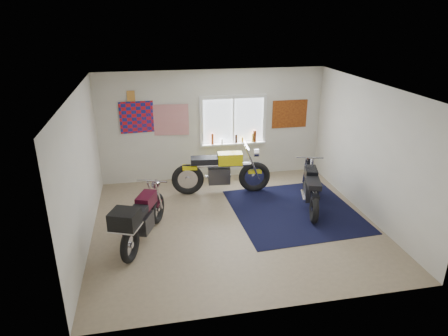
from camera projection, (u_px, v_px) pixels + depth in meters
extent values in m
plane|color=#9E896B|center=(235.00, 224.00, 7.97)|extent=(5.50, 5.50, 0.00)
plane|color=white|center=(236.00, 88.00, 6.98)|extent=(5.50, 5.50, 0.00)
plane|color=silver|center=(213.00, 125.00, 9.76)|extent=(5.50, 0.00, 5.50)
plane|color=silver|center=(277.00, 226.00, 5.19)|extent=(5.50, 0.00, 5.50)
plane|color=silver|center=(82.00, 171.00, 6.98)|extent=(0.00, 5.00, 5.00)
plane|color=silver|center=(370.00, 151.00, 7.96)|extent=(0.00, 5.00, 5.00)
cube|color=black|center=(294.00, 211.00, 8.48)|extent=(2.62, 2.72, 0.01)
cube|color=white|center=(233.00, 121.00, 9.79)|extent=(1.50, 0.02, 1.10)
cube|color=white|center=(233.00, 97.00, 9.56)|extent=(1.66, 0.06, 0.08)
cube|color=white|center=(233.00, 144.00, 10.00)|extent=(1.66, 0.06, 0.08)
cube|color=white|center=(201.00, 122.00, 9.64)|extent=(0.08, 0.06, 1.10)
cube|color=white|center=(264.00, 119.00, 9.92)|extent=(0.08, 0.06, 1.10)
cube|color=white|center=(233.00, 121.00, 9.78)|extent=(0.04, 0.06, 1.10)
cube|color=white|center=(234.00, 144.00, 9.93)|extent=(1.60, 0.16, 0.04)
cylinder|color=maroon|center=(212.00, 139.00, 9.77)|extent=(0.07, 0.07, 0.28)
cylinder|color=silver|center=(222.00, 141.00, 9.84)|extent=(0.06, 0.06, 0.12)
cylinder|color=black|center=(236.00, 139.00, 9.89)|extent=(0.06, 0.06, 0.22)
cylinder|color=orange|center=(242.00, 140.00, 9.93)|extent=(0.05, 0.05, 0.14)
cylinder|color=maroon|center=(255.00, 136.00, 9.96)|extent=(0.09, 0.09, 0.30)
cylinder|color=olive|center=(253.00, 138.00, 9.97)|extent=(0.07, 0.07, 0.21)
plane|color=red|center=(141.00, 117.00, 9.32)|extent=(1.00, 0.07, 1.00)
plane|color=red|center=(170.00, 120.00, 9.46)|extent=(0.90, 0.09, 0.90)
cube|color=#C48238|center=(131.00, 96.00, 9.10)|extent=(0.18, 0.02, 0.24)
cube|color=#A54C14|center=(290.00, 114.00, 10.01)|extent=(0.90, 0.03, 0.70)
torus|color=black|center=(254.00, 177.00, 9.28)|extent=(0.75, 0.21, 0.74)
torus|color=black|center=(188.00, 179.00, 9.13)|extent=(0.75, 0.21, 0.74)
cylinder|color=silver|center=(254.00, 177.00, 9.28)|extent=(0.13, 0.12, 0.12)
cylinder|color=silver|center=(188.00, 179.00, 9.13)|extent=(0.13, 0.12, 0.12)
cylinder|color=silver|center=(221.00, 165.00, 9.09)|extent=(1.40, 0.22, 0.10)
cube|color=#2A292C|center=(219.00, 175.00, 9.17)|extent=(0.52, 0.35, 0.38)
cylinder|color=silver|center=(218.00, 177.00, 9.38)|extent=(0.61, 0.13, 0.08)
cube|color=yellow|center=(230.00, 158.00, 9.05)|extent=(0.58, 0.34, 0.27)
cube|color=black|center=(204.00, 160.00, 9.00)|extent=(0.63, 0.36, 0.13)
cube|color=yellow|center=(190.00, 167.00, 9.03)|extent=(0.35, 0.21, 0.09)
cube|color=yellow|center=(255.00, 171.00, 9.23)|extent=(0.32, 0.18, 0.06)
cylinder|color=silver|center=(247.00, 146.00, 8.98)|extent=(0.10, 0.69, 0.04)
cylinder|color=silver|center=(256.00, 153.00, 9.07)|extent=(0.13, 0.19, 0.18)
torus|color=black|center=(307.00, 182.00, 9.16)|extent=(0.28, 0.61, 0.59)
torus|color=black|center=(314.00, 209.00, 7.93)|extent=(0.28, 0.61, 0.59)
cylinder|color=silver|center=(307.00, 182.00, 9.16)|extent=(0.12, 0.13, 0.10)
cylinder|color=silver|center=(314.00, 209.00, 7.93)|extent=(0.12, 0.13, 0.10)
cylinder|color=silver|center=(311.00, 182.00, 8.44)|extent=(0.40, 1.17, 0.08)
cube|color=#2A292C|center=(311.00, 192.00, 8.47)|extent=(0.37, 0.48, 0.32)
cylinder|color=silver|center=(303.00, 196.00, 8.52)|extent=(0.20, 0.52, 0.07)
cube|color=black|center=(311.00, 173.00, 8.55)|extent=(0.36, 0.52, 0.23)
cube|color=black|center=(314.00, 183.00, 8.09)|extent=(0.39, 0.57, 0.11)
cube|color=black|center=(315.00, 195.00, 7.88)|extent=(0.22, 0.31, 0.08)
cube|color=black|center=(307.00, 178.00, 9.12)|extent=(0.20, 0.29, 0.05)
cylinder|color=silver|center=(310.00, 157.00, 8.76)|extent=(0.57, 0.19, 0.03)
cylinder|color=silver|center=(308.00, 161.00, 8.99)|extent=(0.17, 0.13, 0.15)
torus|color=black|center=(157.00, 208.00, 7.91)|extent=(0.35, 0.63, 0.62)
torus|color=black|center=(130.00, 245.00, 6.69)|extent=(0.35, 0.63, 0.62)
cylinder|color=silver|center=(157.00, 208.00, 7.91)|extent=(0.13, 0.13, 0.11)
cylinder|color=silver|center=(130.00, 245.00, 6.69)|extent=(0.13, 0.13, 0.11)
cylinder|color=silver|center=(143.00, 211.00, 7.19)|extent=(0.53, 1.16, 0.09)
cube|color=#2A292C|center=(143.00, 223.00, 7.23)|extent=(0.41, 0.50, 0.33)
cylinder|color=silver|center=(136.00, 227.00, 7.29)|extent=(0.26, 0.52, 0.07)
cube|color=#3A0918|center=(146.00, 200.00, 7.30)|extent=(0.41, 0.54, 0.23)
cube|color=black|center=(136.00, 214.00, 6.84)|extent=(0.44, 0.59, 0.12)
cube|color=#3A0918|center=(130.00, 229.00, 6.63)|extent=(0.25, 0.32, 0.08)
cube|color=#3A0918|center=(157.00, 203.00, 7.87)|extent=(0.22, 0.30, 0.05)
cylinder|color=silver|center=(152.00, 181.00, 7.51)|extent=(0.57, 0.25, 0.03)
cylinder|color=silver|center=(156.00, 184.00, 7.74)|extent=(0.18, 0.15, 0.15)
cube|color=black|center=(125.00, 219.00, 6.40)|extent=(0.55, 0.53, 0.29)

